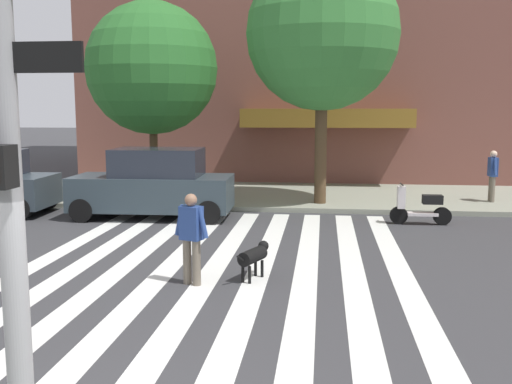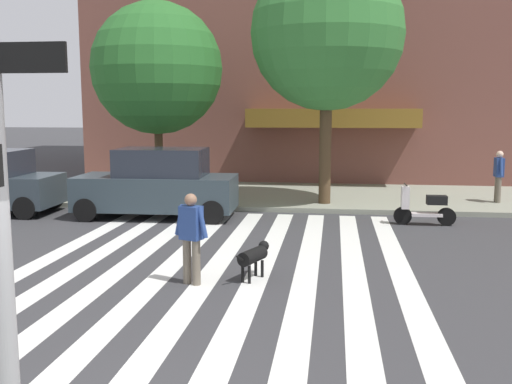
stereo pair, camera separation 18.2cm
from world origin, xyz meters
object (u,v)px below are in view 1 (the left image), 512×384
(parked_car_behind_first, at_px, (154,185))
(pedestrian_dog_walker, at_px, (191,234))
(dog_on_leash, at_px, (254,256))
(street_tree_nearest, at_px, (152,68))
(parked_scooter, at_px, (421,207))
(street_tree_middle, at_px, (322,34))
(pedestrian_bystander, at_px, (493,173))

(parked_car_behind_first, distance_m, pedestrian_dog_walker, 6.69)
(dog_on_leash, bearing_deg, street_tree_nearest, 117.10)
(parked_scooter, relative_size, pedestrian_dog_walker, 0.99)
(parked_car_behind_first, bearing_deg, parked_scooter, -1.18)
(street_tree_nearest, xyz_separation_m, dog_on_leash, (4.37, -8.54, -3.95))
(parked_car_behind_first, bearing_deg, street_tree_middle, 25.84)
(parked_scooter, distance_m, street_tree_middle, 6.09)
(street_tree_middle, bearing_deg, dog_on_leash, -98.12)
(street_tree_nearest, xyz_separation_m, pedestrian_bystander, (10.96, 0.36, -3.32))
(street_tree_middle, relative_size, pedestrian_dog_walker, 4.61)
(pedestrian_dog_walker, height_order, pedestrian_bystander, pedestrian_bystander)
(parked_car_behind_first, relative_size, parked_scooter, 2.79)
(street_tree_middle, distance_m, pedestrian_bystander, 6.98)
(street_tree_middle, relative_size, dog_on_leash, 7.31)
(pedestrian_bystander, bearing_deg, parked_car_behind_first, -162.72)
(parked_scooter, relative_size, pedestrian_bystander, 0.99)
(parked_scooter, bearing_deg, street_tree_nearest, 160.28)
(street_tree_nearest, bearing_deg, pedestrian_dog_walker, -69.81)
(street_tree_nearest, bearing_deg, dog_on_leash, -62.90)
(parked_scooter, xyz_separation_m, street_tree_middle, (-2.72, 2.43, 4.87))
(dog_on_leash, bearing_deg, parked_car_behind_first, 121.84)
(pedestrian_dog_walker, bearing_deg, parked_scooter, 50.87)
(parked_car_behind_first, height_order, pedestrian_bystander, parked_car_behind_first)
(parked_scooter, bearing_deg, street_tree_middle, 138.15)
(parked_scooter, height_order, street_tree_nearest, street_tree_nearest)
(parked_scooter, distance_m, street_tree_nearest, 9.58)
(pedestrian_bystander, bearing_deg, parked_scooter, -129.55)
(parked_car_behind_first, distance_m, street_tree_nearest, 4.51)
(pedestrian_dog_walker, height_order, dog_on_leash, pedestrian_dog_walker)
(street_tree_nearest, height_order, pedestrian_dog_walker, street_tree_nearest)
(parked_scooter, relative_size, street_tree_nearest, 0.25)
(pedestrian_bystander, bearing_deg, street_tree_middle, -170.83)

